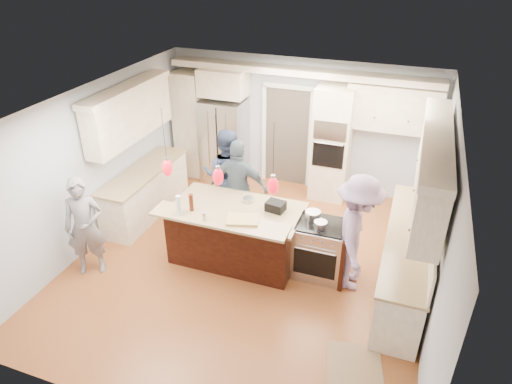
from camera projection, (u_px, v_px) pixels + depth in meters
The scene contains 23 objects.
ground_plane at pixel (249, 262), 7.56m from camera, with size 6.00×6.00×0.00m, color #9B562A.
room_shell at pixel (248, 163), 6.67m from camera, with size 5.54×6.04×2.72m.
refrigerator at pixel (224, 141), 9.74m from camera, with size 0.90×0.70×1.80m, color #B7B7BC.
oven_column at pixel (332, 144), 8.96m from camera, with size 0.72×0.69×2.30m.
back_upper_cabinets at pixel (262, 109), 9.23m from camera, with size 5.30×0.61×2.54m.
right_counter_run at pixel (414, 227), 6.56m from camera, with size 0.64×3.10×2.51m.
left_cabinets at pixel (140, 163), 8.42m from camera, with size 0.64×2.30×2.51m.
kitchen_island at pixel (236, 233), 7.45m from camera, with size 2.10×1.46×1.12m.
island_range at pixel (321, 249), 7.11m from camera, with size 0.82×0.71×0.92m.
pendant_lights at pixel (218, 176), 6.33m from camera, with size 1.75×0.15×1.03m.
person_bar_end at pixel (85, 227), 7.00m from camera, with size 0.60×0.39×1.65m, color slate.
person_far_left at pixel (226, 175), 8.39m from camera, with size 0.86×0.67×1.77m, color navy.
person_far_right at pixel (239, 188), 7.97m from camera, with size 1.03×0.43×1.76m, color #475764.
person_range_side at pixel (357, 234), 6.64m from camera, with size 1.20×0.69×1.86m, color #91769F.
floor_rug at pixel (355, 375), 5.61m from camera, with size 0.69×1.00×0.01m, color #8E704D.
water_bottle at pixel (179, 205), 6.67m from camera, with size 0.07×0.07×0.32m, color silver.
beer_bottle_a at pixel (191, 202), 6.79m from camera, with size 0.07×0.07×0.27m, color #43180C.
beer_bottle_b at pixel (178, 206), 6.74m from camera, with size 0.06×0.06×0.23m, color #43180C.
beer_bottle_c at pixel (191, 203), 6.81m from camera, with size 0.06×0.06×0.23m, color #43180C.
drink_can at pixel (204, 216), 6.59m from camera, with size 0.06×0.06×0.12m, color #B7B7BC.
cutting_board at pixel (243, 220), 6.59m from camera, with size 0.45×0.32×0.04m, color tan.
pot_large at pixel (313, 215), 6.97m from camera, with size 0.24×0.24×0.14m, color #B7B7BC.
pot_small at pixel (321, 224), 6.79m from camera, with size 0.20×0.20×0.10m, color #B7B7BC.
Camera 1 is at (2.16, -5.62, 4.71)m, focal length 32.00 mm.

